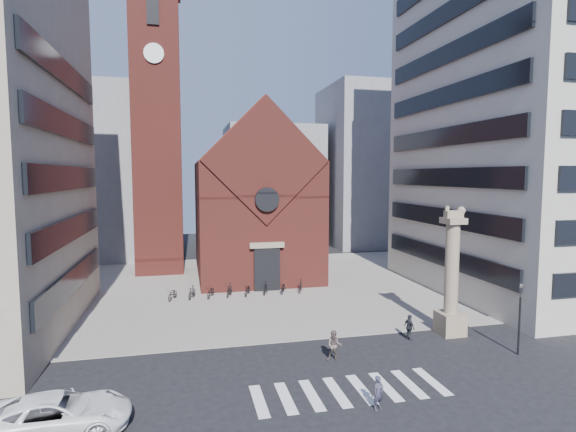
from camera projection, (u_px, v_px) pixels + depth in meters
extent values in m
plane|color=black|center=(321.00, 367.00, 25.12)|extent=(120.00, 120.00, 0.00)
cube|color=gray|center=(263.00, 285.00, 43.55)|extent=(46.00, 30.00, 0.05)
cube|color=maroon|center=(253.00, 218.00, 48.83)|extent=(12.00, 16.00, 12.00)
cube|color=brown|center=(252.00, 163.00, 48.67)|extent=(12.00, 15.40, 12.00)
cube|color=maroon|center=(266.00, 161.00, 40.57)|extent=(11.76, 0.50, 11.76)
cylinder|color=black|center=(267.00, 199.00, 40.45)|extent=(2.20, 0.30, 2.20)
cube|color=black|center=(267.00, 270.00, 41.29)|extent=(2.40, 0.30, 4.00)
cube|color=gray|center=(267.00, 245.00, 41.03)|extent=(3.20, 0.40, 0.50)
cube|color=maroon|center=(157.00, 135.00, 48.68)|extent=(5.00, 5.00, 30.00)
cylinder|color=white|center=(154.00, 53.00, 45.43)|extent=(2.00, 0.20, 2.00)
cube|color=black|center=(153.00, 12.00, 45.06)|extent=(1.20, 0.20, 2.40)
cube|color=#ABA89B|center=(536.00, 116.00, 40.68)|extent=(18.00, 22.00, 32.00)
cube|color=gray|center=(84.00, 173.00, 58.45)|extent=(16.00, 14.00, 22.00)
cube|color=gray|center=(272.00, 186.00, 69.31)|extent=(14.00, 12.00, 18.00)
cube|color=gray|center=(377.00, 167.00, 69.70)|extent=(16.00, 14.00, 24.00)
cube|color=gray|center=(450.00, 323.00, 30.20)|extent=(1.60, 1.60, 1.50)
cylinder|color=gray|center=(452.00, 268.00, 29.86)|extent=(0.90, 0.90, 6.00)
cube|color=gray|center=(453.00, 221.00, 29.57)|extent=(1.30, 1.30, 0.40)
cube|color=gray|center=(454.00, 215.00, 29.53)|extent=(1.20, 0.50, 0.55)
sphere|color=gray|center=(461.00, 211.00, 29.63)|extent=(0.56, 0.56, 0.56)
cube|color=gray|center=(447.00, 209.00, 29.38)|extent=(0.25, 0.15, 0.35)
cylinder|color=black|center=(519.00, 326.00, 26.68)|extent=(0.12, 0.12, 3.50)
imported|color=black|center=(521.00, 291.00, 26.48)|extent=(0.13, 0.16, 0.80)
imported|color=white|center=(56.00, 415.00, 18.54)|extent=(6.09, 3.13, 1.64)
imported|color=#323043|center=(378.00, 393.00, 20.49)|extent=(0.67, 0.56, 1.56)
imported|color=#5F504C|center=(334.00, 346.00, 25.86)|extent=(1.05, 0.93, 1.78)
imported|color=#25262D|center=(409.00, 327.00, 29.16)|extent=(0.57, 1.04, 1.68)
imported|color=black|center=(173.00, 294.00, 38.39)|extent=(1.25, 2.00, 0.99)
imported|color=black|center=(192.00, 292.00, 38.75)|extent=(1.09, 1.90, 1.10)
imported|color=black|center=(211.00, 292.00, 39.11)|extent=(1.25, 2.00, 0.99)
imported|color=black|center=(229.00, 290.00, 39.47)|extent=(1.09, 1.90, 1.10)
imported|color=black|center=(248.00, 290.00, 39.84)|extent=(1.25, 2.00, 0.99)
imported|color=black|center=(266.00, 288.00, 40.19)|extent=(1.09, 1.90, 1.10)
imported|color=black|center=(283.00, 288.00, 40.56)|extent=(1.25, 2.00, 0.99)
imported|color=black|center=(300.00, 286.00, 40.92)|extent=(1.09, 1.90, 1.10)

